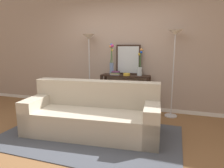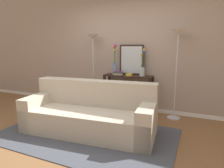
# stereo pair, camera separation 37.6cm
# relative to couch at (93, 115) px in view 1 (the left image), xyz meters

# --- Properties ---
(ground_plane) EXTENTS (16.00, 16.00, 0.02)m
(ground_plane) POSITION_rel_couch_xyz_m (-0.03, -0.34, -0.33)
(ground_plane) COLOR brown
(back_wall) EXTENTS (12.00, 0.15, 2.95)m
(back_wall) POSITION_rel_couch_xyz_m (-0.03, 1.59, 1.16)
(back_wall) COLOR white
(back_wall) RESTS_ON ground
(area_rug) EXTENTS (2.95, 1.76, 0.01)m
(area_rug) POSITION_rel_couch_xyz_m (0.01, -0.16, -0.31)
(area_rug) COLOR #474C56
(area_rug) RESTS_ON ground
(couch) EXTENTS (2.32, 1.07, 0.88)m
(couch) POSITION_rel_couch_xyz_m (0.00, 0.00, 0.00)
(couch) COLOR #BCB29E
(couch) RESTS_ON ground
(console_table) EXTENTS (1.10, 0.32, 0.85)m
(console_table) POSITION_rel_couch_xyz_m (0.24, 1.30, 0.25)
(console_table) COLOR black
(console_table) RESTS_ON ground
(floor_lamp_left) EXTENTS (0.28, 0.28, 1.76)m
(floor_lamp_left) POSITION_rel_couch_xyz_m (-0.64, 1.27, 1.07)
(floor_lamp_left) COLOR silver
(floor_lamp_left) RESTS_ON ground
(floor_lamp_right) EXTENTS (0.28, 0.28, 1.81)m
(floor_lamp_right) POSITION_rel_couch_xyz_m (1.27, 1.27, 1.11)
(floor_lamp_right) COLOR silver
(floor_lamp_right) RESTS_ON ground
(wall_mirror) EXTENTS (0.56, 0.02, 0.67)m
(wall_mirror) POSITION_rel_couch_xyz_m (0.27, 1.43, 0.87)
(wall_mirror) COLOR black
(wall_mirror) RESTS_ON console_table
(vase_tall_flowers) EXTENTS (0.12, 0.13, 0.70)m
(vase_tall_flowers) POSITION_rel_couch_xyz_m (-0.09, 1.29, 0.84)
(vase_tall_flowers) COLOR #6B84AD
(vase_tall_flowers) RESTS_ON console_table
(vase_short_flowers) EXTENTS (0.11, 0.12, 0.59)m
(vase_short_flowers) POSITION_rel_couch_xyz_m (0.56, 1.30, 0.73)
(vase_short_flowers) COLOR silver
(vase_short_flowers) RESTS_ON console_table
(fruit_bowl) EXTENTS (0.15, 0.15, 0.05)m
(fruit_bowl) POSITION_rel_couch_xyz_m (0.29, 1.21, 0.56)
(fruit_bowl) COLOR gold
(fruit_bowl) RESTS_ON console_table
(book_stack) EXTENTS (0.22, 0.15, 0.08)m
(book_stack) POSITION_rel_couch_xyz_m (0.02, 1.23, 0.57)
(book_stack) COLOR slate
(book_stack) RESTS_ON console_table
(book_row_under_console) EXTENTS (0.26, 0.17, 0.13)m
(book_row_under_console) POSITION_rel_couch_xyz_m (-0.09, 1.30, -0.26)
(book_row_under_console) COLOR #BC3328
(book_row_under_console) RESTS_ON ground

